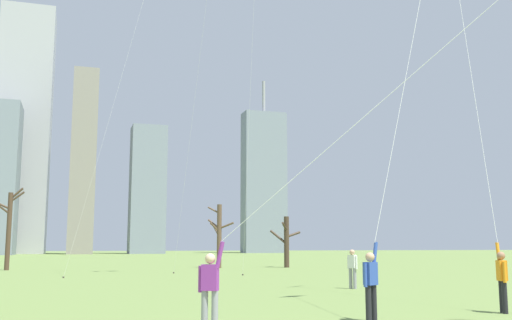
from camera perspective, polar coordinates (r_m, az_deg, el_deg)
kite_flyer_midfield_right_blue at (r=19.05m, az=20.94°, el=0.82°), size 3.15×5.68×15.72m
kite_flyer_foreground_right_orange at (r=12.44m, az=2.55°, el=-5.58°), size 9.83×4.77×10.84m
kite_flyer_midfield_left_white at (r=15.43m, az=12.30°, el=-3.80°), size 4.53×2.74×11.91m
bystander_far_off_by_trees at (r=25.51m, az=9.25°, el=-10.09°), size 0.32×0.47×1.62m
distant_kite_drifting_right_teal at (r=39.96m, az=-10.89°, el=14.34°), size 4.99×1.89×18.90m
bare_tree_far_right_edge at (r=48.47m, az=-3.59°, el=-7.10°), size 1.93×2.30×5.10m
bare_tree_rightmost at (r=49.64m, az=2.93°, el=-7.64°), size 2.55×2.22×4.18m
bare_tree_left_of_center at (r=47.65m, az=-22.68°, el=-5.91°), size 2.33×1.07×6.07m
skyline_mid_tower_right at (r=134.89m, az=-16.29°, el=-0.08°), size 5.34×7.78×40.23m
skyline_mid_tower_left at (r=136.10m, az=-10.39°, el=-2.80°), size 7.75×6.87×28.69m
skyline_tall_tower at (r=144.13m, az=-21.41°, el=2.74°), size 11.53×11.46×55.57m
skyline_slender_spire at (r=147.89m, az=0.76°, el=-2.10°), size 10.61×5.29×43.38m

